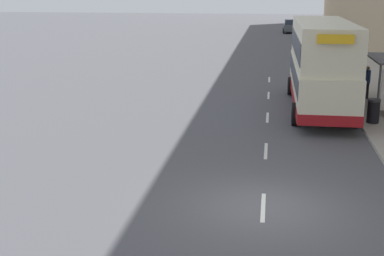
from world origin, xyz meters
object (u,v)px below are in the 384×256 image
(double_decker_bus_near, at_px, (321,64))
(litter_bin, at_px, (373,111))
(car_0, at_px, (291,26))
(pedestrian_1, at_px, (367,82))

(double_decker_bus_near, xyz_separation_m, litter_bin, (2.08, -2.91, -1.62))
(car_0, xyz_separation_m, pedestrian_1, (2.59, -43.55, 0.16))
(double_decker_bus_near, xyz_separation_m, car_0, (0.05, 46.05, -1.42))
(pedestrian_1, bearing_deg, car_0, 93.41)
(double_decker_bus_near, distance_m, car_0, 46.07)
(car_0, bearing_deg, pedestrian_1, -86.59)
(double_decker_bus_near, height_order, pedestrian_1, double_decker_bus_near)
(car_0, distance_m, litter_bin, 49.00)
(pedestrian_1, bearing_deg, double_decker_bus_near, -136.55)
(double_decker_bus_near, height_order, litter_bin, double_decker_bus_near)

